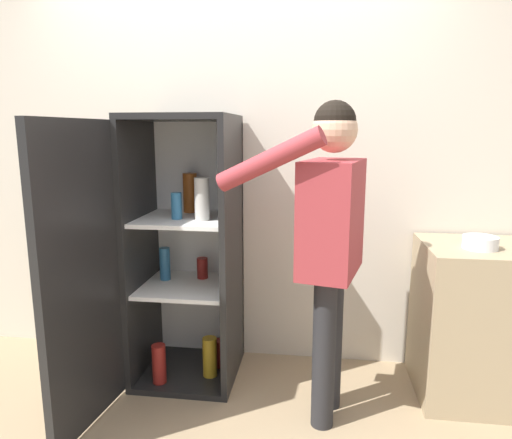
% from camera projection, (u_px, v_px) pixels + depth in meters
% --- Properties ---
extents(wall_back, '(7.00, 0.06, 2.55)m').
position_uv_depth(wall_back, '(234.00, 169.00, 2.98)').
color(wall_back, beige).
rests_on(wall_back, ground_plane).
extents(refrigerator, '(0.72, 1.19, 1.61)m').
position_uv_depth(refrigerator, '(169.00, 255.00, 2.69)').
color(refrigerator, black).
rests_on(refrigerator, ground_plane).
extents(person, '(0.74, 0.59, 1.66)m').
position_uv_depth(person, '(330.00, 226.00, 2.29)').
color(person, '#262628').
rests_on(person, ground_plane).
extents(counter, '(0.79, 0.59, 0.89)m').
position_uv_depth(counter, '(491.00, 322.00, 2.59)').
color(counter, tan).
rests_on(counter, ground_plane).
extents(bowl, '(0.18, 0.18, 0.07)m').
position_uv_depth(bowl, '(480.00, 242.00, 2.45)').
color(bowl, white).
rests_on(bowl, counter).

